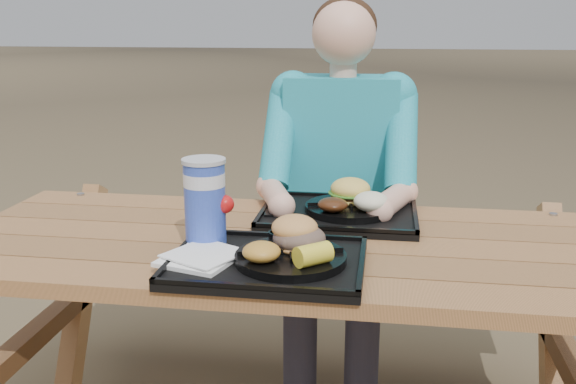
# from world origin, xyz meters

# --- Properties ---
(picnic_table) EXTENTS (1.80, 1.49, 0.75)m
(picnic_table) POSITION_xyz_m (0.00, 0.00, 0.38)
(picnic_table) COLOR #999999
(picnic_table) RESTS_ON ground
(tray_near) EXTENTS (0.45, 0.35, 0.02)m
(tray_near) POSITION_xyz_m (-0.02, -0.21, 0.76)
(tray_near) COLOR black
(tray_near) RESTS_ON picnic_table
(tray_far) EXTENTS (0.45, 0.35, 0.02)m
(tray_far) POSITION_xyz_m (0.12, 0.20, 0.76)
(tray_far) COLOR black
(tray_far) RESTS_ON picnic_table
(plate_near) EXTENTS (0.26, 0.26, 0.02)m
(plate_near) POSITION_xyz_m (0.04, -0.21, 0.78)
(plate_near) COLOR black
(plate_near) RESTS_ON tray_near
(plate_far) EXTENTS (0.26, 0.26, 0.02)m
(plate_far) POSITION_xyz_m (0.15, 0.21, 0.78)
(plate_far) COLOR black
(plate_far) RESTS_ON tray_far
(napkin_stack) EXTENTS (0.20, 0.20, 0.02)m
(napkin_stack) POSITION_xyz_m (-0.17, -0.24, 0.78)
(napkin_stack) COLOR white
(napkin_stack) RESTS_ON tray_near
(soda_cup) EXTENTS (0.10, 0.10, 0.21)m
(soda_cup) POSITION_xyz_m (-0.19, -0.11, 0.87)
(soda_cup) COLOR #1735B0
(soda_cup) RESTS_ON tray_near
(condiment_bbq) EXTENTS (0.05, 0.05, 0.03)m
(condiment_bbq) POSITION_xyz_m (-0.01, -0.09, 0.79)
(condiment_bbq) COLOR #330D05
(condiment_bbq) RESTS_ON tray_near
(condiment_mustard) EXTENTS (0.04, 0.04, 0.03)m
(condiment_mustard) POSITION_xyz_m (0.05, -0.07, 0.78)
(condiment_mustard) COLOR gold
(condiment_mustard) RESTS_ON tray_near
(sandwich) EXTENTS (0.12, 0.12, 0.12)m
(sandwich) POSITION_xyz_m (0.05, -0.17, 0.85)
(sandwich) COLOR #DF974E
(sandwich) RESTS_ON plate_near
(mac_cheese) EXTENTS (0.09, 0.09, 0.04)m
(mac_cheese) POSITION_xyz_m (-0.02, -0.27, 0.81)
(mac_cheese) COLOR gold
(mac_cheese) RESTS_ON plate_near
(corn_cob) EXTENTS (0.11, 0.11, 0.05)m
(corn_cob) POSITION_xyz_m (0.10, -0.27, 0.81)
(corn_cob) COLOR yellow
(corn_cob) RESTS_ON plate_near
(cutlery_far) EXTENTS (0.08, 0.17, 0.01)m
(cutlery_far) POSITION_xyz_m (-0.06, 0.22, 0.77)
(cutlery_far) COLOR black
(cutlery_far) RESTS_ON tray_far
(burger) EXTENTS (0.12, 0.12, 0.11)m
(burger) POSITION_xyz_m (0.15, 0.26, 0.84)
(burger) COLOR #F7CD57
(burger) RESTS_ON plate_far
(baked_beans) EXTENTS (0.09, 0.09, 0.04)m
(baked_beans) POSITION_xyz_m (0.11, 0.14, 0.81)
(baked_beans) COLOR #44200D
(baked_beans) RESTS_ON plate_far
(potato_salad) EXTENTS (0.10, 0.10, 0.06)m
(potato_salad) POSITION_xyz_m (0.21, 0.16, 0.82)
(potato_salad) COLOR white
(potato_salad) RESTS_ON plate_far
(diner) EXTENTS (0.48, 0.84, 1.28)m
(diner) POSITION_xyz_m (0.10, 0.58, 0.64)
(diner) COLOR #1AA3B7
(diner) RESTS_ON ground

